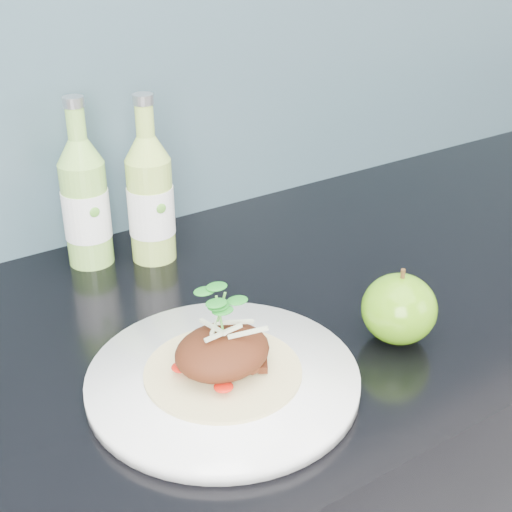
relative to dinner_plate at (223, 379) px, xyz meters
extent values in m
cylinder|color=white|center=(0.00, 0.00, 0.00)|extent=(0.34, 0.34, 0.02)
cylinder|color=tan|center=(0.00, 0.00, 0.01)|extent=(0.16, 0.16, 0.00)
ellipsoid|color=#52230F|center=(0.00, 0.00, 0.03)|extent=(0.10, 0.08, 0.04)
ellipsoid|color=#35850E|center=(0.21, -0.03, 0.03)|extent=(0.11, 0.11, 0.08)
cylinder|color=#472D14|center=(0.21, -0.03, 0.07)|extent=(0.01, 0.00, 0.01)
cylinder|color=#87BF4F|center=(-0.01, 0.33, 0.06)|extent=(0.08, 0.08, 0.14)
cone|color=#87BF4F|center=(-0.01, 0.33, 0.15)|extent=(0.06, 0.06, 0.03)
cylinder|color=#87BF4F|center=(-0.01, 0.33, 0.18)|extent=(0.02, 0.02, 0.04)
cylinder|color=silver|center=(-0.01, 0.33, 0.21)|extent=(0.03, 0.03, 0.01)
cylinder|color=white|center=(-0.01, 0.33, 0.06)|extent=(0.08, 0.08, 0.07)
ellipsoid|color=#59A533|center=(-0.01, 0.30, 0.08)|extent=(0.01, 0.00, 0.01)
cylinder|color=#A3C652|center=(0.07, 0.30, 0.06)|extent=(0.07, 0.07, 0.14)
cone|color=#A3C652|center=(0.07, 0.30, 0.15)|extent=(0.06, 0.06, 0.03)
cylinder|color=#A3C652|center=(0.07, 0.30, 0.18)|extent=(0.02, 0.02, 0.04)
cylinder|color=silver|center=(0.07, 0.30, 0.21)|extent=(0.03, 0.03, 0.01)
cylinder|color=white|center=(0.07, 0.30, 0.06)|extent=(0.07, 0.07, 0.07)
ellipsoid|color=#59A533|center=(0.07, 0.26, 0.08)|extent=(0.01, 0.00, 0.01)
camera|label=1|loc=(-0.30, -0.50, 0.44)|focal=50.00mm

